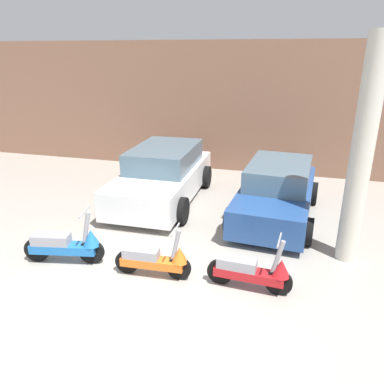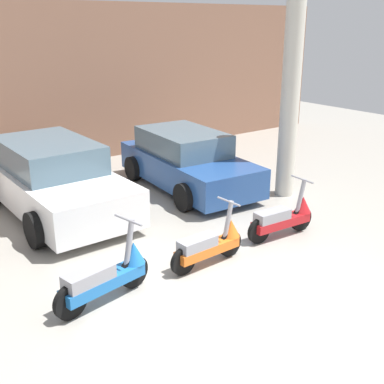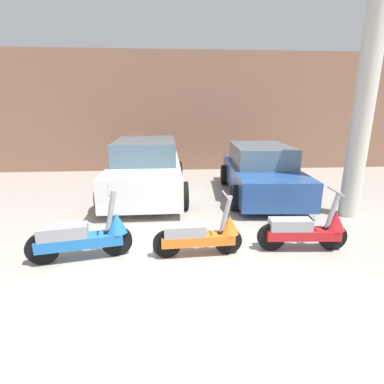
% 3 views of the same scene
% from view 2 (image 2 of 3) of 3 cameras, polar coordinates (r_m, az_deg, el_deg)
% --- Properties ---
extents(ground_plane, '(28.00, 28.00, 0.00)m').
position_cam_2_polar(ground_plane, '(7.07, 5.62, -11.54)').
color(ground_plane, '#9E998E').
extents(wall_back, '(19.60, 0.12, 4.14)m').
position_cam_2_polar(wall_back, '(12.89, -17.92, 11.66)').
color(wall_back, '#845B47').
rests_on(wall_back, ground_plane).
extents(scooter_front_left, '(1.54, 0.63, 1.08)m').
position_cam_2_polar(scooter_front_left, '(6.74, -10.02, -9.64)').
color(scooter_front_left, black).
rests_on(scooter_front_left, ground_plane).
extents(scooter_front_right, '(1.41, 0.51, 0.98)m').
position_cam_2_polar(scooter_front_right, '(7.60, 2.21, -6.12)').
color(scooter_front_right, black).
rests_on(scooter_front_right, ground_plane).
extents(scooter_front_center, '(1.46, 0.52, 1.01)m').
position_cam_2_polar(scooter_front_center, '(8.71, 10.83, -2.93)').
color(scooter_front_center, black).
rests_on(scooter_front_center, ground_plane).
extents(car_rear_left, '(2.08, 4.23, 1.43)m').
position_cam_2_polar(car_rear_left, '(9.94, -16.07, 1.46)').
color(car_rear_left, white).
rests_on(car_rear_left, ground_plane).
extents(car_rear_center, '(2.08, 3.94, 1.30)m').
position_cam_2_polar(car_rear_center, '(11.03, -0.63, 3.68)').
color(car_rear_center, navy).
rests_on(car_rear_center, ground_plane).
extents(support_column_side, '(0.39, 0.39, 4.14)m').
position_cam_2_polar(support_column_side, '(10.43, 11.54, 10.53)').
color(support_column_side, beige).
rests_on(support_column_side, ground_plane).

